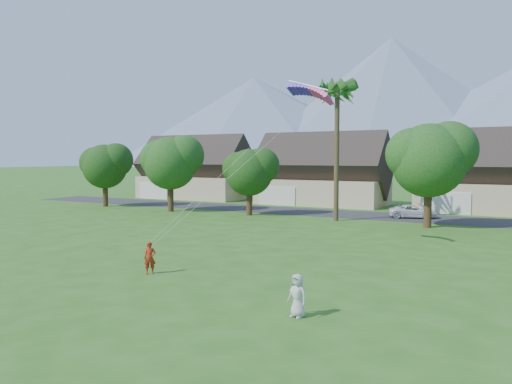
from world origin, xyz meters
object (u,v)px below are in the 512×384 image
Objects in this scene: watcher at (297,296)px; parked_car at (413,211)px; kite_flyer at (150,258)px; parafoil_kite at (311,91)px.

watcher is 0.35× the size of parked_car.
parafoil_kite is (4.57, 9.26, 8.89)m from kite_flyer.
watcher is 0.50× the size of parafoil_kite.
parafoil_kite is (-1.99, -20.19, 9.07)m from parked_car.
watcher is 32.10m from parked_car.
kite_flyer is at bearing 148.79° from parked_car.
watcher is at bearing -55.22° from kite_flyer.
kite_flyer reaches higher than parked_car.
parafoil_kite reaches higher than parked_car.
parafoil_kite is at bearing 24.26° from kite_flyer.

